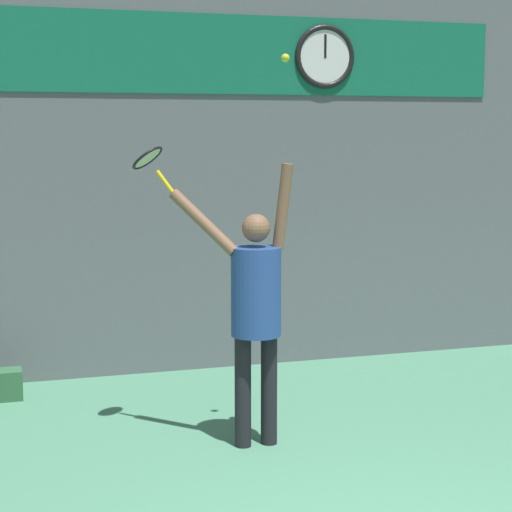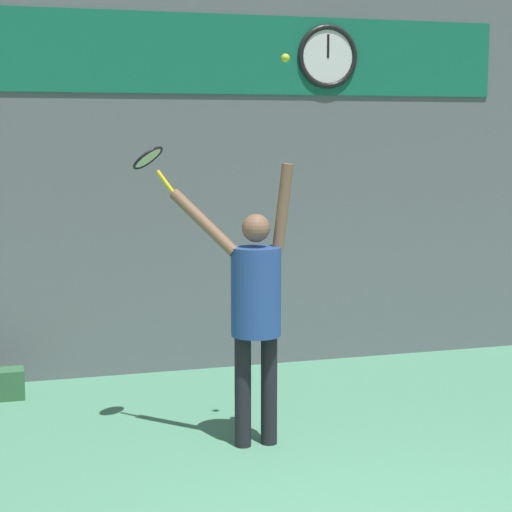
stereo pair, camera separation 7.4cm
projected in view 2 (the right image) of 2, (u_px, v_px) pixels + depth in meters
name	position (u px, v px, depth m)	size (l,w,h in m)	color
back_wall	(206.00, 128.00, 9.41)	(18.00, 0.10, 5.00)	slate
sponsor_banner	(207.00, 54.00, 9.26)	(6.35, 0.02, 0.79)	#146B4C
scoreboard_clock	(328.00, 56.00, 9.60)	(0.66, 0.06, 0.66)	white
tennis_player	(255.00, 301.00, 7.19)	(0.93, 0.57, 2.23)	black
tennis_racket	(150.00, 160.00, 7.26)	(0.37, 0.37, 0.38)	yellow
tennis_ball	(285.00, 58.00, 6.94)	(0.06, 0.06, 0.06)	#CCDB2D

